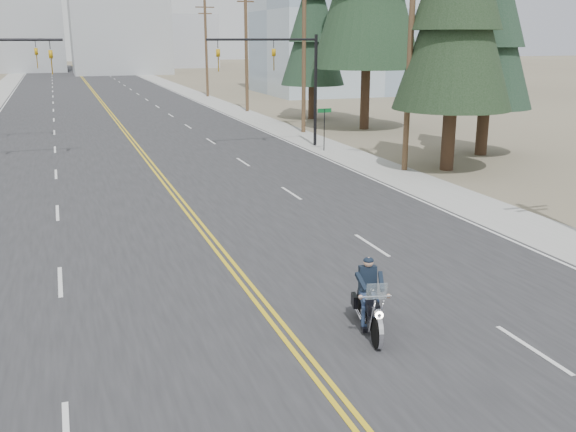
# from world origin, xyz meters

# --- Properties ---
(road) EXTENTS (20.00, 200.00, 0.01)m
(road) POSITION_xyz_m (0.00, 70.00, 0.01)
(road) COLOR #303033
(road) RESTS_ON ground
(sidewalk_right) EXTENTS (3.00, 200.00, 0.01)m
(sidewalk_right) POSITION_xyz_m (11.50, 70.00, 0.01)
(sidewalk_right) COLOR #A5A5A0
(sidewalk_right) RESTS_ON ground
(traffic_mast_right) EXTENTS (7.10, 0.26, 7.00)m
(traffic_mast_right) POSITION_xyz_m (8.98, 32.00, 4.94)
(traffic_mast_right) COLOR black
(traffic_mast_right) RESTS_ON ground
(street_sign) EXTENTS (0.90, 0.06, 2.62)m
(street_sign) POSITION_xyz_m (10.80, 30.00, 1.80)
(street_sign) COLOR black
(street_sign) RESTS_ON ground
(utility_pole_b) EXTENTS (2.20, 0.30, 11.50)m
(utility_pole_b) POSITION_xyz_m (12.50, 23.00, 5.98)
(utility_pole_b) COLOR brown
(utility_pole_b) RESTS_ON ground
(utility_pole_c) EXTENTS (2.20, 0.30, 11.00)m
(utility_pole_c) POSITION_xyz_m (12.50, 38.00, 5.73)
(utility_pole_c) COLOR brown
(utility_pole_c) RESTS_ON ground
(utility_pole_d) EXTENTS (2.20, 0.30, 11.50)m
(utility_pole_d) POSITION_xyz_m (12.50, 53.00, 5.98)
(utility_pole_d) COLOR brown
(utility_pole_d) RESTS_ON ground
(utility_pole_e) EXTENTS (2.20, 0.30, 11.00)m
(utility_pole_e) POSITION_xyz_m (12.50, 70.00, 5.73)
(utility_pole_e) COLOR brown
(utility_pole_e) RESTS_ON ground
(glass_building) EXTENTS (24.00, 16.00, 20.00)m
(glass_building) POSITION_xyz_m (32.00, 70.00, 10.00)
(glass_building) COLOR #9EB5CC
(glass_building) RESTS_ON ground
(haze_bldg_b) EXTENTS (18.00, 14.00, 14.00)m
(haze_bldg_b) POSITION_xyz_m (8.00, 125.00, 7.00)
(haze_bldg_b) COLOR #ADB2B7
(haze_bldg_b) RESTS_ON ground
(haze_bldg_c) EXTENTS (16.00, 12.00, 18.00)m
(haze_bldg_c) POSITION_xyz_m (40.00, 110.00, 9.00)
(haze_bldg_c) COLOR #B7BCC6
(haze_bldg_c) RESTS_ON ground
(haze_bldg_d) EXTENTS (20.00, 15.00, 26.00)m
(haze_bldg_d) POSITION_xyz_m (-12.00, 140.00, 13.00)
(haze_bldg_d) COLOR #ADB2B7
(haze_bldg_d) RESTS_ON ground
(haze_bldg_e) EXTENTS (14.00, 14.00, 12.00)m
(haze_bldg_e) POSITION_xyz_m (25.00, 150.00, 6.00)
(haze_bldg_e) COLOR #B7BCC6
(haze_bldg_e) RESTS_ON ground
(motorcyclist) EXTENTS (1.50, 2.45, 1.78)m
(motorcyclist) POSITION_xyz_m (1.94, 6.11, 0.89)
(motorcyclist) COLOR black
(motorcyclist) RESTS_ON ground
(conifer_mid) EXTENTS (5.31, 5.31, 14.15)m
(conifer_mid) POSITION_xyz_m (19.19, 25.61, 8.12)
(conifer_mid) COLOR #382619
(conifer_mid) RESTS_ON ground
(conifer_far) EXTENTS (5.42, 5.42, 14.52)m
(conifer_far) POSITION_xyz_m (16.21, 45.54, 8.33)
(conifer_far) COLOR #382619
(conifer_far) RESTS_ON ground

